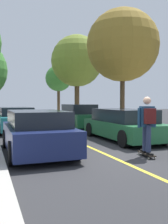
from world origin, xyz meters
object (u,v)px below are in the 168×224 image
Objects in this scene: parked_car_left_near at (16,120)px; street_tree_right_nearest at (123,45)px; skateboarder at (147,122)px; street_tree_right_far at (58,79)px; parked_car_right_near at (79,116)px; street_tree_right_near at (77,61)px; skateboard at (147,154)px; parked_car_left_nearest at (37,132)px; parked_car_right_nearest at (123,125)px.

street_tree_right_nearest is at bearing -7.18° from parked_car_left_near.
street_tree_right_far is at bearing 81.65° from skateboarder.
parked_car_left_near is 4.02m from parked_car_right_near.
street_tree_right_near reaches higher than skateboard.
skateboard is (-3.20, -7.18, -4.91)m from street_tree_right_nearest.
street_tree_right_nearest reaches higher than parked_car_right_near.
parked_car_left_nearest is 0.96× the size of parked_car_right_near.
skateboarder is (-1.00, -3.20, 0.39)m from parked_car_right_nearest.
parked_car_left_nearest is at bearing -107.00° from street_tree_right_far.
skateboard is at bearing -98.35° from street_tree_right_far.
parked_car_left_nearest is 4.23m from parked_car_right_nearest.
parked_car_left_nearest is at bearing -159.20° from parked_car_right_nearest.
parked_car_left_nearest is 3.45m from skateboard.
street_tree_right_near reaches higher than parked_car_right_nearest.
parked_car_right_nearest is at bearing 72.63° from skateboard.
parked_car_left_near is 10.76m from street_tree_right_near.
parked_car_right_near is at bearing 83.51° from skateboarder.
parked_car_left_nearest is at bearing -138.20° from street_tree_right_nearest.
parked_car_left_near is at bearing -169.03° from parked_car_right_near.
skateboard is at bearing -29.39° from parked_car_left_nearest.
parked_car_right_near is 0.62× the size of street_tree_right_nearest.
parked_car_left_nearest is at bearing -89.99° from parked_car_left_near.
parked_car_right_nearest is 0.83× the size of street_tree_right_far.
street_tree_right_nearest reaches higher than parked_car_left_near.
parked_car_right_near reaches higher than skateboard.
parked_car_left_nearest is 0.98× the size of parked_car_left_near.
parked_car_left_nearest is 9.32m from street_tree_right_nearest.
parked_car_left_nearest is 0.55× the size of street_tree_right_near.
street_tree_right_nearest is (2.21, 4.01, 4.33)m from parked_car_right_nearest.
street_tree_right_far is at bearing 90.00° from street_tree_right_nearest.
street_tree_right_near reaches higher than street_tree_right_far.
parked_car_right_near reaches higher than parked_car_right_nearest.
street_tree_right_nearest is at bearing 61.11° from parked_car_right_nearest.
parked_car_left_near is at bearing -129.33° from street_tree_right_near.
street_tree_right_nearest is 8.13× the size of skateboard.
parked_car_right_nearest is 5.55m from parked_car_right_near.
street_tree_right_nearest reaches higher than street_tree_right_far.
skateboard is at bearing -114.05° from street_tree_right_nearest.
parked_car_left_near is 0.57× the size of street_tree_right_near.
street_tree_right_nearest is 8.82m from skateboarder.
street_tree_right_far reaches higher than parked_car_right_nearest.
parked_car_left_near is at bearing 90.01° from parked_car_left_nearest.
skateboard is at bearing -107.37° from parked_car_right_nearest.
parked_car_right_near is 13.76m from street_tree_right_far.
street_tree_right_near is 4.44× the size of skateboarder.
parked_car_right_nearest is (3.95, 1.50, -0.02)m from parked_car_left_nearest.
street_tree_right_nearest is 4.18× the size of skateboarder.
parked_car_right_near is 8.45m from street_tree_right_near.
skateboarder is (2.95, -1.70, 0.37)m from parked_car_left_nearest.
street_tree_right_nearest is (6.16, -0.78, 4.33)m from parked_car_left_near.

